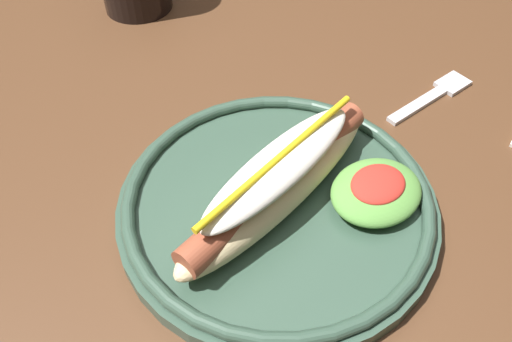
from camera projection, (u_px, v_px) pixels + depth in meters
dining_table at (121, 153)px, 0.65m from camera, size 1.26×1.08×0.74m
hot_dog_plate at (283, 198)px, 0.46m from camera, size 0.28×0.28×0.08m
fork at (435, 95)px, 0.58m from camera, size 0.12×0.03×0.00m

